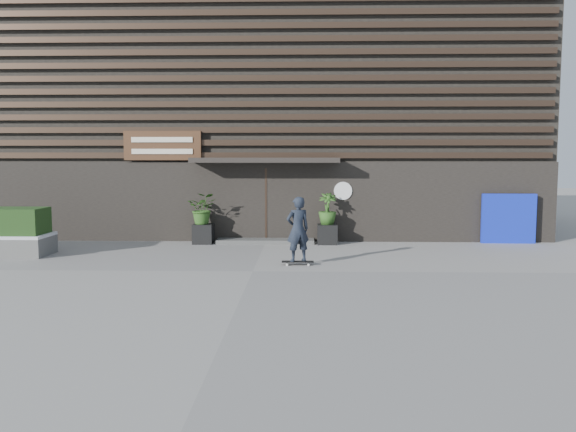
{
  "coord_description": "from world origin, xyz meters",
  "views": [
    {
      "loc": [
        1.15,
        -13.08,
        2.56
      ],
      "look_at": [
        0.77,
        1.9,
        1.1
      ],
      "focal_mm": 36.01,
      "sensor_mm": 36.0,
      "label": 1
    }
  ],
  "objects_px": {
    "planter_pot_right": "(327,234)",
    "skateboarder": "(298,229)",
    "planter_pot_left": "(203,234)",
    "blue_tarp": "(508,219)"
  },
  "relations": [
    {
      "from": "planter_pot_left",
      "to": "blue_tarp",
      "type": "bearing_deg",
      "value": 1.83
    },
    {
      "from": "blue_tarp",
      "to": "skateboarder",
      "type": "xyz_separation_m",
      "value": [
        -6.44,
        -3.88,
        0.11
      ]
    },
    {
      "from": "planter_pot_right",
      "to": "blue_tarp",
      "type": "xyz_separation_m",
      "value": [
        5.57,
        0.3,
        0.46
      ]
    },
    {
      "from": "planter_pot_left",
      "to": "blue_tarp",
      "type": "xyz_separation_m",
      "value": [
        9.37,
        0.3,
        0.46
      ]
    },
    {
      "from": "planter_pot_left",
      "to": "blue_tarp",
      "type": "height_order",
      "value": "blue_tarp"
    },
    {
      "from": "planter_pot_right",
      "to": "skateboarder",
      "type": "distance_m",
      "value": 3.73
    },
    {
      "from": "blue_tarp",
      "to": "skateboarder",
      "type": "relative_size",
      "value": 0.97
    },
    {
      "from": "planter_pot_right",
      "to": "skateboarder",
      "type": "bearing_deg",
      "value": -103.64
    },
    {
      "from": "planter_pot_right",
      "to": "planter_pot_left",
      "type": "bearing_deg",
      "value": 180.0
    },
    {
      "from": "planter_pot_left",
      "to": "skateboarder",
      "type": "xyz_separation_m",
      "value": [
        2.93,
        -3.58,
        0.58
      ]
    }
  ]
}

